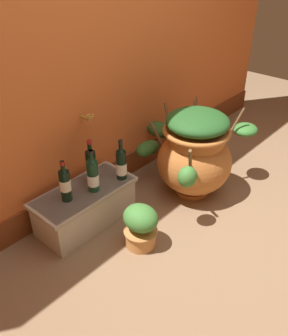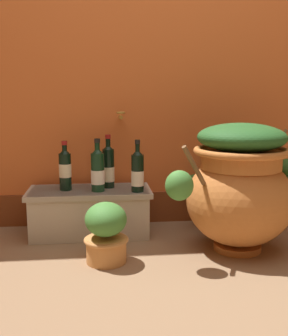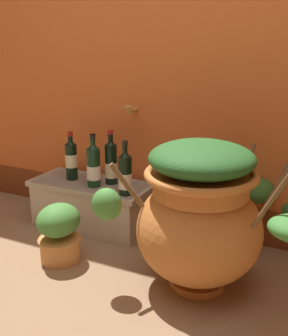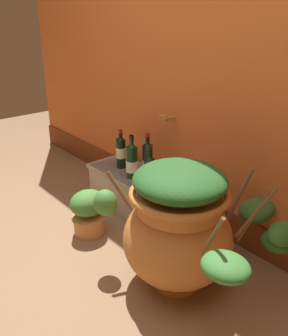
{
  "view_description": "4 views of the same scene",
  "coord_description": "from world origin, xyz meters",
  "px_view_note": "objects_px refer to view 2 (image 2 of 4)",
  "views": [
    {
      "loc": [
        -1.72,
        -0.8,
        1.78
      ],
      "look_at": [
        -0.1,
        0.65,
        0.39
      ],
      "focal_mm": 39.36,
      "sensor_mm": 36.0,
      "label": 1
    },
    {
      "loc": [
        -0.39,
        -1.59,
        0.85
      ],
      "look_at": [
        -0.14,
        0.74,
        0.43
      ],
      "focal_mm": 44.3,
      "sensor_mm": 36.0,
      "label": 2
    },
    {
      "loc": [
        0.97,
        -1.24,
        1.16
      ],
      "look_at": [
        -0.02,
        0.73,
        0.48
      ],
      "focal_mm": 47.25,
      "sensor_mm": 36.0,
      "label": 3
    },
    {
      "loc": [
        1.5,
        -0.66,
        1.41
      ],
      "look_at": [
        -0.06,
        0.65,
        0.52
      ],
      "focal_mm": 39.78,
      "sensor_mm": 36.0,
      "label": 4
    }
  ],
  "objects_px": {
    "wine_bottle_left": "(108,166)",
    "wine_bottle_right": "(138,171)",
    "wine_bottle_back": "(98,170)",
    "potted_shrub": "(106,232)",
    "wine_bottle_middle": "(65,168)",
    "terracotta_urn": "(241,185)"
  },
  "relations": [
    {
      "from": "wine_bottle_left",
      "to": "wine_bottle_right",
      "type": "bearing_deg",
      "value": -37.49
    },
    {
      "from": "wine_bottle_back",
      "to": "potted_shrub",
      "type": "xyz_separation_m",
      "value": [
        0.04,
        -0.4,
        -0.25
      ]
    },
    {
      "from": "wine_bottle_middle",
      "to": "wine_bottle_right",
      "type": "bearing_deg",
      "value": -11.78
    },
    {
      "from": "wine_bottle_back",
      "to": "potted_shrub",
      "type": "relative_size",
      "value": 1.0
    },
    {
      "from": "wine_bottle_middle",
      "to": "wine_bottle_back",
      "type": "height_order",
      "value": "wine_bottle_back"
    },
    {
      "from": "wine_bottle_right",
      "to": "wine_bottle_back",
      "type": "relative_size",
      "value": 0.99
    },
    {
      "from": "wine_bottle_right",
      "to": "wine_bottle_back",
      "type": "bearing_deg",
      "value": 170.48
    },
    {
      "from": "wine_bottle_middle",
      "to": "wine_bottle_back",
      "type": "xyz_separation_m",
      "value": [
        0.19,
        -0.05,
        -0.0
      ]
    },
    {
      "from": "wine_bottle_left",
      "to": "terracotta_urn",
      "type": "bearing_deg",
      "value": -27.82
    },
    {
      "from": "wine_bottle_left",
      "to": "wine_bottle_middle",
      "type": "xyz_separation_m",
      "value": [
        -0.26,
        -0.04,
        0.0
      ]
    },
    {
      "from": "wine_bottle_right",
      "to": "potted_shrub",
      "type": "distance_m",
      "value": 0.48
    },
    {
      "from": "wine_bottle_left",
      "to": "potted_shrub",
      "type": "xyz_separation_m",
      "value": [
        -0.03,
        -0.49,
        -0.25
      ]
    },
    {
      "from": "terracotta_urn",
      "to": "wine_bottle_right",
      "type": "relative_size",
      "value": 3.17
    },
    {
      "from": "wine_bottle_middle",
      "to": "wine_bottle_right",
      "type": "xyz_separation_m",
      "value": [
        0.43,
        -0.09,
        -0.01
      ]
    },
    {
      "from": "wine_bottle_left",
      "to": "wine_bottle_middle",
      "type": "height_order",
      "value": "wine_bottle_left"
    },
    {
      "from": "wine_bottle_right",
      "to": "wine_bottle_middle",
      "type": "bearing_deg",
      "value": 168.22
    },
    {
      "from": "potted_shrub",
      "to": "wine_bottle_back",
      "type": "bearing_deg",
      "value": 95.51
    },
    {
      "from": "wine_bottle_back",
      "to": "wine_bottle_right",
      "type": "bearing_deg",
      "value": -9.52
    },
    {
      "from": "wine_bottle_left",
      "to": "potted_shrub",
      "type": "distance_m",
      "value": 0.55
    },
    {
      "from": "terracotta_urn",
      "to": "wine_bottle_middle",
      "type": "distance_m",
      "value": 1.03
    },
    {
      "from": "wine_bottle_left",
      "to": "wine_bottle_right",
      "type": "distance_m",
      "value": 0.21
    },
    {
      "from": "wine_bottle_left",
      "to": "wine_bottle_back",
      "type": "xyz_separation_m",
      "value": [
        -0.07,
        -0.09,
        -0.0
      ]
    }
  ]
}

